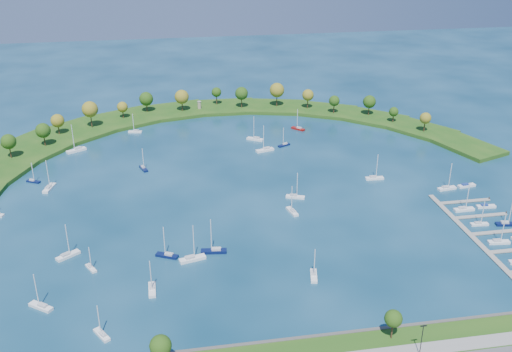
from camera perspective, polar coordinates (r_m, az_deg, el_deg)
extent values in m
plane|color=#072C44|center=(259.45, -0.90, -1.33)|extent=(700.00, 700.00, 0.00)
cube|color=#474442|center=(174.06, 4.57, -15.68)|extent=(420.00, 1.20, 1.80)
sphere|color=#234411|center=(162.34, -9.33, -16.17)|extent=(6.00, 6.00, 6.00)
cylinder|color=#382314|center=(175.50, 13.19, -14.50)|extent=(0.56, 0.56, 5.60)
sphere|color=#234411|center=(173.16, 13.31, -13.51)|extent=(5.20, 5.20, 5.20)
cylinder|color=black|center=(170.42, 15.90, -15.26)|extent=(0.24, 0.24, 10.00)
cube|color=#1B4C14|center=(323.21, -21.35, 2.47)|extent=(54.07, 56.09, 2.00)
cube|color=#1B4C14|center=(340.55, -17.28, 4.15)|extent=(55.20, 54.07, 2.00)
cube|color=#1B4C14|center=(354.03, -12.88, 5.41)|extent=(53.65, 48.47, 2.00)
cube|color=#1B4C14|center=(363.35, -8.24, 6.27)|extent=(49.62, 39.75, 2.00)
cube|color=#1B4C14|center=(368.28, -3.47, 6.73)|extent=(44.32, 29.96, 2.00)
cube|color=#1B4C14|center=(368.73, 1.35, 6.79)|extent=(49.49, 38.05, 2.00)
cube|color=#1B4C14|center=(364.68, 6.14, 6.46)|extent=(51.13, 44.12, 2.00)
cube|color=#1B4C14|center=(356.22, 10.82, 5.72)|extent=(49.19, 47.96, 2.00)
cube|color=#1B4C14|center=(343.54, 15.29, 4.57)|extent=(43.90, 49.49, 2.00)
cube|color=#1B4C14|center=(326.94, 19.45, 3.01)|extent=(35.67, 48.74, 2.00)
cylinder|color=#382314|center=(310.74, -22.95, 2.25)|extent=(0.56, 0.56, 7.17)
sphere|color=#234411|center=(309.02, -23.10, 3.12)|extent=(7.50, 7.50, 7.50)
cylinder|color=#382314|center=(320.81, -20.02, 3.37)|extent=(0.56, 0.56, 6.93)
sphere|color=#234411|center=(319.17, -20.15, 4.21)|extent=(7.71, 7.71, 7.71)
cylinder|color=#382314|center=(335.76, -18.78, 4.41)|extent=(0.56, 0.56, 6.26)
sphere|color=olive|center=(334.31, -18.88, 5.15)|extent=(7.31, 7.31, 7.31)
cylinder|color=#382314|center=(340.88, -15.85, 5.32)|extent=(0.56, 0.56, 8.85)
sphere|color=olive|center=(338.99, -15.97, 6.31)|extent=(8.97, 8.97, 8.97)
cylinder|color=#382314|center=(352.79, -12.90, 5.99)|extent=(0.56, 0.56, 5.51)
sphere|color=olive|center=(351.59, -12.96, 6.61)|extent=(6.29, 6.29, 6.29)
cylinder|color=#382314|center=(361.27, -10.65, 6.70)|extent=(0.56, 0.56, 6.42)
sphere|color=#234411|center=(359.84, -10.71, 7.44)|extent=(8.36, 8.36, 8.36)
cylinder|color=#382314|center=(359.33, -7.25, 6.89)|extent=(0.56, 0.56, 7.18)
sphere|color=olive|center=(357.78, -7.29, 7.70)|extent=(8.59, 8.59, 8.59)
cylinder|color=#382314|center=(369.75, -3.88, 7.51)|extent=(0.56, 0.56, 6.81)
sphere|color=#234411|center=(368.43, -3.90, 8.20)|extent=(6.12, 6.12, 6.12)
cylinder|color=#382314|center=(362.58, -1.42, 7.28)|extent=(0.56, 0.56, 7.59)
sphere|color=#234411|center=(361.02, -1.43, 8.10)|extent=(7.99, 7.99, 7.99)
cylinder|color=#382314|center=(365.17, 2.05, 7.48)|extent=(0.56, 0.56, 8.65)
sphere|color=olive|center=(363.43, 2.07, 8.41)|extent=(9.04, 9.04, 9.04)
cylinder|color=#382314|center=(362.65, 5.08, 7.15)|extent=(0.56, 0.56, 7.13)
sphere|color=olive|center=(361.21, 5.11, 7.91)|extent=(7.10, 7.10, 7.10)
cylinder|color=#382314|center=(355.72, 7.64, 6.62)|extent=(0.56, 0.56, 6.41)
sphere|color=#234411|center=(354.39, 7.68, 7.32)|extent=(6.45, 6.45, 6.45)
cylinder|color=#382314|center=(355.54, 10.99, 6.41)|extent=(0.56, 0.56, 6.72)
sphere|color=#234411|center=(354.09, 11.05, 7.16)|extent=(7.67, 7.67, 7.67)
cylinder|color=#382314|center=(346.27, 13.29, 5.57)|extent=(0.56, 0.56, 5.20)
sphere|color=#234411|center=(345.13, 13.35, 6.15)|extent=(5.48, 5.48, 5.48)
cylinder|color=#382314|center=(334.81, 16.18, 4.73)|extent=(0.56, 0.56, 6.60)
sphere|color=olive|center=(333.38, 16.27, 5.47)|extent=(6.30, 6.30, 6.30)
cylinder|color=gray|center=(362.68, -5.57, 6.92)|extent=(2.20, 2.20, 4.48)
cylinder|color=gray|center=(361.97, -5.59, 7.28)|extent=(2.60, 2.60, 0.30)
cube|color=gray|center=(233.35, 21.01, -6.18)|extent=(2.20, 82.00, 0.40)
cube|color=gray|center=(244.20, 22.72, -5.07)|extent=(22.00, 2.00, 0.40)
cube|color=gray|center=(253.91, 21.22, -3.65)|extent=(22.00, 2.00, 0.40)
cylinder|color=#382314|center=(259.37, 23.31, -3.36)|extent=(0.36, 0.36, 1.60)
cube|color=gray|center=(263.91, 19.84, -2.34)|extent=(22.00, 2.00, 0.40)
cylinder|color=#382314|center=(269.17, 21.87, -2.09)|extent=(0.36, 0.36, 1.60)
cube|color=maroon|center=(332.39, 4.14, 4.64)|extent=(7.25, 7.57, 0.98)
cube|color=#B9B8BD|center=(331.69, 4.26, 4.74)|extent=(3.13, 3.19, 0.69)
cylinder|color=silver|center=(330.74, 4.08, 5.64)|extent=(0.32, 0.32, 11.06)
cube|color=white|center=(314.58, -17.20, 2.41)|extent=(10.23, 7.56, 1.22)
cube|color=#B9B8BD|center=(314.56, -17.06, 2.64)|extent=(4.08, 3.51, 0.85)
cylinder|color=silver|center=(311.71, -17.51, 3.65)|extent=(0.32, 0.32, 13.73)
cube|color=white|center=(240.21, 3.56, -3.49)|extent=(3.92, 8.29, 0.96)
cube|color=#B9B8BD|center=(239.19, 3.65, -3.40)|extent=(2.14, 3.07, 0.67)
cylinder|color=silver|center=(238.03, 3.53, -2.18)|extent=(0.32, 0.32, 10.79)
cube|color=#0A1340|center=(308.19, 2.76, 3.03)|extent=(7.15, 4.94, 0.84)
cube|color=#B9B8BD|center=(308.35, 2.86, 3.18)|extent=(2.82, 2.34, 0.59)
cylinder|color=silver|center=(306.01, 2.70, 3.91)|extent=(0.32, 0.32, 9.48)
cube|color=white|center=(333.96, -11.76, 4.26)|extent=(7.76, 3.64, 0.90)
cube|color=#B9B8BD|center=(333.52, -11.65, 4.38)|extent=(2.87, 1.99, 0.63)
cylinder|color=silver|center=(332.29, -11.94, 5.15)|extent=(0.32, 0.32, 10.10)
cube|color=white|center=(211.75, -15.86, -8.70)|extent=(4.47, 6.26, 0.74)
cube|color=#B9B8BD|center=(211.91, -15.95, -8.48)|extent=(2.10, 2.48, 0.52)
cylinder|color=silver|center=(208.98, -15.95, -7.71)|extent=(0.32, 0.32, 8.34)
cube|color=white|center=(274.64, 11.54, -0.22)|extent=(8.52, 2.74, 1.01)
cube|color=#B9B8BD|center=(274.03, 11.38, -0.06)|extent=(3.02, 1.78, 0.71)
cylinder|color=silver|center=(272.38, 11.78, 0.97)|extent=(0.32, 0.32, 11.36)
cube|color=white|center=(200.84, 5.68, -9.72)|extent=(3.79, 7.98, 0.92)
cube|color=#B9B8BD|center=(201.04, 5.68, -9.41)|extent=(2.06, 2.96, 0.65)
cylinder|color=silver|center=(197.21, 5.76, -8.46)|extent=(0.32, 0.32, 10.39)
cube|color=white|center=(221.02, -17.94, -7.43)|extent=(8.53, 7.21, 1.05)
cube|color=#B9B8BD|center=(220.24, -18.17, -7.31)|extent=(3.50, 3.22, 0.74)
cylinder|color=silver|center=(218.08, -18.00, -5.92)|extent=(0.32, 0.32, 11.86)
cube|color=#0A1340|center=(284.97, -20.97, -0.51)|extent=(6.79, 4.71, 0.80)
cube|color=#B9B8BD|center=(285.09, -21.10, -0.37)|extent=(2.67, 2.23, 0.56)
cylinder|color=silver|center=(282.75, -21.04, 0.38)|extent=(0.32, 0.32, 9.01)
cube|color=white|center=(315.81, -0.09, 3.63)|extent=(9.13, 7.18, 1.11)
cube|color=#B9B8BD|center=(315.13, 0.07, 3.76)|extent=(3.69, 3.27, 0.77)
cylinder|color=silver|center=(313.74, -0.21, 4.80)|extent=(0.32, 0.32, 12.43)
cube|color=white|center=(300.97, 0.87, 2.55)|extent=(9.99, 5.26, 1.15)
cube|color=#B9B8BD|center=(301.01, 1.03, 2.75)|extent=(3.76, 2.75, 0.81)
cylinder|color=silver|center=(298.08, 0.74, 3.79)|extent=(0.32, 0.32, 12.99)
cube|color=#0A1340|center=(284.41, -10.96, 0.70)|extent=(4.43, 7.76, 0.90)
cube|color=#B9B8BD|center=(284.77, -11.02, 0.90)|extent=(2.25, 2.96, 0.63)
cylinder|color=silver|center=(281.75, -11.01, 1.69)|extent=(0.32, 0.32, 10.11)
cube|color=white|center=(252.24, 3.87, -2.06)|extent=(8.38, 4.98, 0.97)
cube|color=#B9B8BD|center=(251.95, 3.69, -1.88)|extent=(3.21, 2.49, 0.68)
cylinder|color=silver|center=(249.57, 4.06, -0.85)|extent=(0.32, 0.32, 10.94)
cube|color=#0A1340|center=(213.46, -4.16, -7.36)|extent=(9.59, 3.78, 1.12)
cube|color=#B9B8BD|center=(212.93, -3.92, -7.14)|extent=(3.47, 2.23, 0.78)
cylinder|color=silver|center=(209.96, -4.42, -5.78)|extent=(0.32, 0.32, 12.60)
cube|color=white|center=(275.36, -19.60, -1.13)|extent=(4.95, 9.72, 1.12)
cube|color=#B9B8BD|center=(274.20, -19.70, -1.03)|extent=(2.62, 3.64, 0.79)
cylinder|color=silver|center=(273.24, -19.73, 0.24)|extent=(0.32, 0.32, 12.64)
cube|color=white|center=(196.31, -10.15, -10.92)|extent=(2.36, 8.11, 0.97)
cube|color=#B9B8BD|center=(196.50, -10.17, -10.59)|extent=(1.62, 2.85, 0.68)
cylinder|color=silver|center=(192.43, -10.27, -9.58)|extent=(0.32, 0.32, 10.92)
cube|color=white|center=(181.52, -14.88, -14.81)|extent=(5.42, 7.10, 0.85)
cube|color=#B9B8BD|center=(180.56, -14.79, -14.75)|extent=(2.49, 2.85, 0.60)
cylinder|color=silver|center=(178.75, -15.15, -13.42)|extent=(0.32, 0.32, 9.59)
cube|color=white|center=(197.90, -20.33, -11.92)|extent=(8.11, 6.91, 1.01)
cube|color=#B9B8BD|center=(196.87, -20.19, -11.80)|extent=(3.33, 3.08, 0.70)
cylinder|color=silver|center=(194.90, -20.73, -10.39)|extent=(0.32, 0.32, 11.32)
cube|color=#0A1340|center=(212.89, -8.72, -7.73)|extent=(8.40, 5.78, 0.99)
cube|color=#B9B8BD|center=(212.13, -8.53, -7.57)|extent=(3.31, 2.74, 0.69)
cylinder|color=silver|center=(210.02, -8.98, -6.29)|extent=(0.32, 0.32, 11.14)
cube|color=white|center=(209.74, -6.24, -8.08)|extent=(9.83, 4.89, 1.14)
cube|color=#B9B8BD|center=(209.00, -6.50, -7.91)|extent=(3.67, 2.61, 0.80)
cylinder|color=silver|center=(206.29, -6.13, -6.41)|extent=(0.32, 0.32, 12.78)
cube|color=white|center=(236.58, 22.69, -6.00)|extent=(8.31, 3.16, 0.97)
cube|color=#B9B8BD|center=(235.84, 22.55, -5.84)|extent=(3.00, 1.89, 0.68)
cylinder|color=silver|center=(234.09, 23.07, -4.73)|extent=(0.32, 0.32, 10.94)
cube|color=white|center=(246.85, 21.05, -4.43)|extent=(7.20, 2.54, 0.85)
cube|color=#B9B8BD|center=(246.21, 20.92, -4.29)|extent=(2.58, 1.58, 0.59)
cylinder|color=silver|center=(244.77, 21.35, -3.35)|extent=(0.32, 0.32, 9.54)
cube|color=#0A1340|center=(250.76, 23.34, -4.35)|extent=(8.71, 3.70, 1.01)
cube|color=#B9B8BD|center=(250.04, 23.19, -4.18)|extent=(3.18, 2.11, 0.71)
cylinder|color=silver|center=(248.32, 23.72, -3.09)|extent=(0.32, 0.32, 11.39)
cube|color=white|center=(256.16, 19.71, -3.11)|extent=(8.71, 2.54, 1.04)
cube|color=#B9B8BD|center=(255.35, 19.57, -2.96)|extent=(3.06, 1.74, 0.73)
cylinder|color=silver|center=(253.76, 20.05, -1.82)|extent=(0.32, 0.32, 11.72)
cube|color=white|center=(262.11, 21.61, -2.79)|extent=(8.13, 2.85, 0.96)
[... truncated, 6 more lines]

